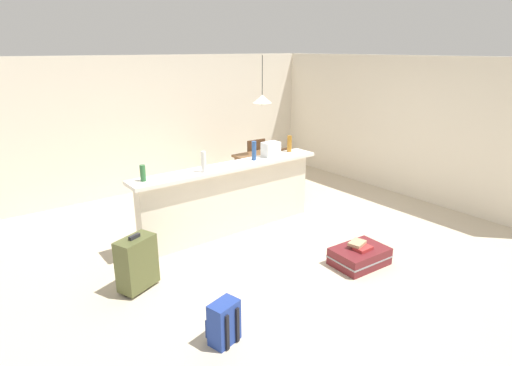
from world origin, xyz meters
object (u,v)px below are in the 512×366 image
(grocery_bag, at_px, (271,149))
(suitcase_upright_olive, at_px, (137,263))
(bottle_blue, at_px, (254,151))
(bottle_amber, at_px, (289,144))
(dining_chair_far_side, at_px, (253,159))
(backpack_blue, at_px, (223,323))
(pendant_lamp, at_px, (262,99))
(dining_table, at_px, (268,159))
(suitcase_flat_maroon, at_px, (360,256))
(bottle_green, at_px, (143,173))
(book_stack, at_px, (360,246))
(dining_chair_near_partition, at_px, (281,173))
(bottle_white, at_px, (204,162))

(grocery_bag, bearing_deg, suitcase_upright_olive, -164.50)
(bottle_blue, xyz_separation_m, bottle_amber, (0.77, 0.08, -0.01))
(dining_chair_far_side, xyz_separation_m, backpack_blue, (-3.07, -3.62, -0.31))
(bottle_amber, xyz_separation_m, pendant_lamp, (0.26, 1.04, 0.59))
(dining_table, bearing_deg, pendant_lamp, 141.28)
(pendant_lamp, height_order, suitcase_upright_olive, pendant_lamp)
(pendant_lamp, distance_m, suitcase_flat_maroon, 3.44)
(grocery_bag, bearing_deg, suitcase_flat_maroon, -91.07)
(bottle_green, bearing_deg, pendant_lamp, 21.82)
(bottle_amber, relative_size, pendant_lamp, 0.30)
(bottle_green, distance_m, pendant_lamp, 3.02)
(pendant_lamp, relative_size, suitcase_flat_maroon, 1.02)
(dining_chair_far_side, distance_m, book_stack, 3.55)
(backpack_blue, xyz_separation_m, suitcase_upright_olive, (-0.28, 1.34, 0.13))
(dining_chair_near_partition, distance_m, dining_chair_far_side, 1.06)
(bottle_green, height_order, bottle_white, bottle_white)
(bottle_white, xyz_separation_m, dining_table, (2.03, 1.14, -0.53))
(dining_chair_far_side, bearing_deg, bottle_white, -141.04)
(bottle_green, relative_size, pendant_lamp, 0.24)
(bottle_green, height_order, suitcase_upright_olive, bottle_green)
(dining_chair_near_partition, height_order, backpack_blue, dining_chair_near_partition)
(bottle_amber, relative_size, grocery_bag, 1.00)
(bottle_white, distance_m, dining_table, 2.39)
(backpack_blue, relative_size, suitcase_upright_olive, 0.63)
(bottle_white, height_order, pendant_lamp, pendant_lamp)
(dining_chair_near_partition, bearing_deg, bottle_amber, -117.80)
(bottle_blue, height_order, dining_chair_far_side, bottle_blue)
(suitcase_upright_olive, bearing_deg, dining_chair_far_side, 34.23)
(dining_chair_near_partition, xyz_separation_m, backpack_blue, (-2.89, -2.57, -0.31))
(grocery_bag, bearing_deg, pendant_lamp, 57.91)
(bottle_white, height_order, suitcase_upright_olive, bottle_white)
(bottle_white, xyz_separation_m, grocery_bag, (1.25, 0.12, -0.03))
(bottle_blue, bearing_deg, dining_chair_near_partition, 28.88)
(bottle_green, relative_size, book_stack, 0.76)
(grocery_bag, height_order, suitcase_flat_maroon, grocery_bag)
(grocery_bag, relative_size, backpack_blue, 0.62)
(grocery_bag, xyz_separation_m, suitcase_upright_olive, (-2.49, -0.69, -0.81))
(pendant_lamp, bearing_deg, book_stack, -103.98)
(bottle_blue, bearing_deg, bottle_amber, 5.81)
(bottle_blue, distance_m, dining_table, 1.62)
(bottle_blue, height_order, book_stack, bottle_blue)
(bottle_white, bearing_deg, dining_chair_far_side, 38.96)
(bottle_white, bearing_deg, bottle_green, 171.80)
(dining_chair_far_side, distance_m, suitcase_flat_maroon, 3.56)
(suitcase_upright_olive, bearing_deg, dining_chair_near_partition, 21.19)
(pendant_lamp, bearing_deg, dining_chair_far_side, 70.76)
(bottle_green, relative_size, bottle_white, 0.73)
(dining_table, xyz_separation_m, suitcase_flat_maroon, (-0.81, -2.86, -0.54))
(suitcase_flat_maroon, height_order, backpack_blue, backpack_blue)
(bottle_blue, bearing_deg, bottle_white, -174.00)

